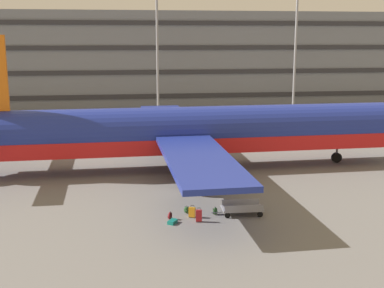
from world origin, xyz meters
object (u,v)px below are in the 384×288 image
(backpack_scuffed, at_px, (215,211))
(airliner, at_px, (186,132))
(suitcase_upright, at_px, (199,216))
(backpack_orange, at_px, (170,216))
(backpack_navy, at_px, (187,210))
(suitcase_purple, at_px, (173,222))
(suitcase_small, at_px, (192,212))
(baggage_cart, at_px, (242,208))

(backpack_scuffed, bearing_deg, airliner, 91.93)
(suitcase_upright, height_order, backpack_scuffed, suitcase_upright)
(airliner, height_order, suitcase_upright, airliner)
(suitcase_upright, height_order, backpack_orange, suitcase_upright)
(backpack_orange, relative_size, backpack_navy, 1.10)
(suitcase_purple, relative_size, backpack_scuffed, 1.50)
(suitcase_purple, distance_m, suitcase_upright, 1.66)
(backpack_scuffed, bearing_deg, backpack_navy, 164.30)
(suitcase_purple, bearing_deg, backpack_orange, 98.37)
(suitcase_purple, bearing_deg, suitcase_upright, 1.24)
(backpack_orange, bearing_deg, backpack_scuffed, 9.60)
(suitcase_purple, distance_m, backpack_orange, 0.72)
(airliner, relative_size, backpack_orange, 76.43)
(suitcase_upright, distance_m, suitcase_small, 0.89)
(backpack_scuffed, relative_size, backpack_navy, 1.05)
(backpack_scuffed, xyz_separation_m, baggage_cart, (1.69, -0.24, 0.20))
(suitcase_small, bearing_deg, suitcase_upright, -69.81)
(suitcase_upright, bearing_deg, backpack_orange, 159.13)
(suitcase_small, height_order, backpack_orange, suitcase_small)
(suitcase_upright, xyz_separation_m, backpack_scuffed, (1.25, 1.17, -0.18))
(suitcase_small, height_order, backpack_navy, suitcase_small)
(backpack_orange, xyz_separation_m, baggage_cart, (4.68, 0.27, 0.19))
(airliner, xyz_separation_m, baggage_cart, (2.09, -11.96, -2.79))
(backpack_scuffed, xyz_separation_m, backpack_navy, (-1.80, 0.50, -0.01))
(suitcase_purple, bearing_deg, suitcase_small, 33.17)
(backpack_orange, distance_m, baggage_cart, 4.69)
(backpack_scuffed, distance_m, baggage_cart, 1.72)
(backpack_orange, height_order, baggage_cart, baggage_cart)
(suitcase_small, relative_size, backpack_scuffed, 1.50)
(airliner, relative_size, baggage_cart, 12.56)
(airliner, relative_size, suitcase_purple, 53.50)
(suitcase_upright, relative_size, backpack_navy, 1.88)
(suitcase_small, bearing_deg, backpack_scuffed, 12.14)
(airliner, bearing_deg, suitcase_purple, -100.89)
(suitcase_small, xyz_separation_m, baggage_cart, (3.25, 0.10, 0.07))
(backpack_navy, bearing_deg, suitcase_upright, -71.88)
(airliner, bearing_deg, backpack_navy, -97.12)
(airliner, bearing_deg, suitcase_small, -95.50)
(suitcase_small, relative_size, backpack_navy, 1.58)
(backpack_orange, xyz_separation_m, backpack_scuffed, (2.98, 0.50, -0.01))
(backpack_navy, relative_size, baggage_cart, 0.15)
(suitcase_purple, bearing_deg, airliner, 79.11)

